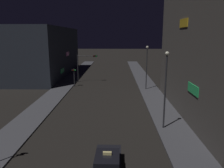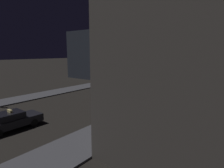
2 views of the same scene
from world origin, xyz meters
The scene contains 8 objects.
sidewalk_left centered at (-7.56, 34.01, 0.07)m, with size 3.35×72.02×0.14m, color #424247.
sidewalk_right centered at (7.56, 34.01, 0.07)m, with size 3.35×72.02×0.14m, color #424247.
building_facade_left centered at (-14.63, 42.62, 5.41)m, with size 10.88×28.17×10.83m.
taxi centered at (1.35, 5.15, 0.74)m, with size 1.89×4.48×1.62m.
traffic_light_overhead centered at (-4.18, 35.08, 3.89)m, with size 3.94×0.41×5.40m.
traffic_light_left_kerb centered at (-5.63, 31.01, 2.35)m, with size 0.80×0.42×3.23m.
street_lamp_near_block centered at (6.57, 12.47, 4.56)m, with size 0.38×0.38×7.46m.
street_lamp_far_block centered at (6.99, 28.68, 4.57)m, with size 0.41×0.41×7.23m.
Camera 2 is at (16.20, -1.32, 6.00)m, focal length 30.35 mm.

